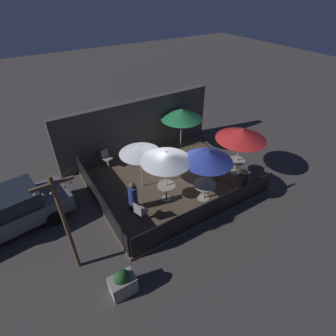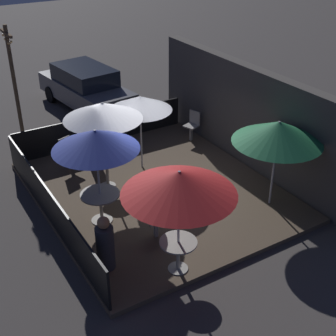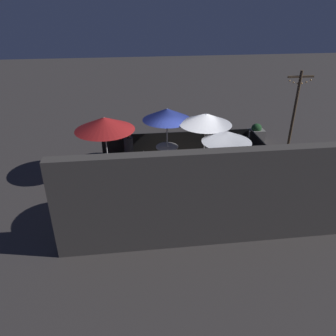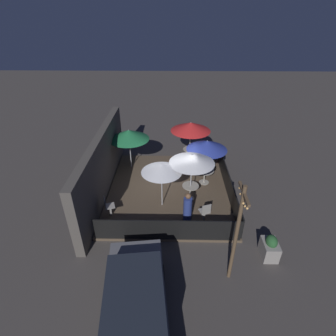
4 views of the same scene
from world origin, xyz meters
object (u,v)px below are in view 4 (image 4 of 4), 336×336
(patio_chair_0, at_px, (188,163))
(patio_chair_2, at_px, (205,211))
(patio_umbrella_4, at_px, (162,168))
(patron_0, at_px, (188,208))
(patron_1, at_px, (213,158))
(dining_table_2, at_px, (190,151))
(dining_table_1, at_px, (205,173))
(dining_table_0, at_px, (190,188))
(parked_car_0, at_px, (135,309))
(patio_umbrella_3, at_px, (129,135))
(planter_box, at_px, (270,247))
(patio_umbrella_0, at_px, (192,159))
(patio_umbrella_2, at_px, (191,127))
(patio_chair_1, at_px, (108,206))
(light_post, at_px, (237,231))
(patio_umbrella_1, at_px, (207,145))

(patio_chair_0, height_order, patio_chair_2, patio_chair_2)
(patio_umbrella_4, bearing_deg, patron_0, -131.02)
(patio_chair_2, relative_size, patron_1, 0.74)
(dining_table_2, distance_m, patron_1, 1.50)
(patio_chair_2, bearing_deg, dining_table_1, -24.72)
(dining_table_0, distance_m, parked_car_0, 6.11)
(patio_umbrella_3, height_order, patron_1, patio_umbrella_3)
(patio_chair_0, height_order, planter_box, patio_chair_0)
(dining_table_0, relative_size, dining_table_2, 0.98)
(patio_umbrella_4, distance_m, patron_1, 4.60)
(patio_umbrella_0, xyz_separation_m, dining_table_1, (1.38, -0.80, -1.58))
(dining_table_1, relative_size, planter_box, 0.96)
(dining_table_0, relative_size, parked_car_0, 0.16)
(patio_umbrella_2, height_order, dining_table_0, patio_umbrella_2)
(dining_table_1, height_order, parked_car_0, parked_car_0)
(dining_table_0, xyz_separation_m, parked_car_0, (-5.83, 1.82, 0.13))
(dining_table_0, height_order, patron_1, patron_1)
(patio_umbrella_3, relative_size, patio_chair_1, 2.37)
(dining_table_1, bearing_deg, patio_chair_2, 174.60)
(light_post, bearing_deg, patron_1, -2.35)
(dining_table_1, height_order, dining_table_2, dining_table_1)
(dining_table_0, relative_size, planter_box, 0.79)
(patio_umbrella_0, distance_m, patio_chair_2, 2.31)
(patron_1, bearing_deg, patio_chair_1, -120.10)
(patio_umbrella_4, distance_m, parked_car_0, 5.53)
(patron_0, bearing_deg, dining_table_2, 0.86)
(patio_umbrella_0, distance_m, planter_box, 4.61)
(patio_chair_2, bearing_deg, patio_umbrella_1, -24.72)
(dining_table_0, bearing_deg, light_post, -164.87)
(planter_box, bearing_deg, dining_table_0, 40.18)
(patio_umbrella_4, distance_m, planter_box, 5.15)
(patio_umbrella_1, height_order, patron_0, patio_umbrella_1)
(patio_umbrella_2, height_order, patio_umbrella_4, patio_umbrella_2)
(patio_umbrella_2, relative_size, planter_box, 2.41)
(dining_table_0, height_order, planter_box, planter_box)
(patio_umbrella_4, height_order, patron_1, patio_umbrella_4)
(patio_umbrella_0, xyz_separation_m, planter_box, (-3.22, -2.72, -1.87))
(patio_umbrella_0, distance_m, parked_car_0, 6.28)
(patio_umbrella_1, distance_m, dining_table_2, 2.98)
(patron_0, bearing_deg, patio_umbrella_1, -14.76)
(patio_umbrella_4, xyz_separation_m, patio_chair_2, (-1.04, -1.83, -1.46))
(patio_umbrella_1, bearing_deg, patio_umbrella_3, 69.09)
(patio_umbrella_4, relative_size, patron_0, 1.59)
(patio_umbrella_0, height_order, patio_chair_1, patio_umbrella_0)
(dining_table_0, xyz_separation_m, light_post, (-4.12, -1.12, 1.40))
(patio_umbrella_4, height_order, light_post, light_post)
(patio_umbrella_2, bearing_deg, patio_umbrella_1, -165.20)
(patio_chair_0, bearing_deg, dining_table_1, -136.86)
(patio_umbrella_4, relative_size, patron_1, 1.72)
(patio_umbrella_0, height_order, planter_box, patio_umbrella_0)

